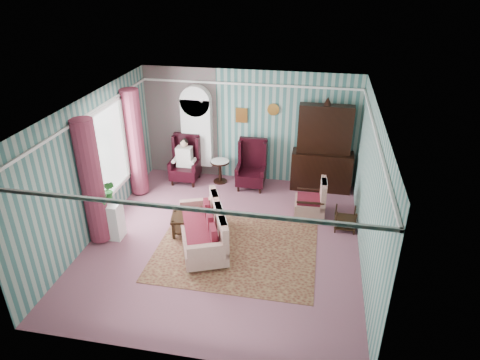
% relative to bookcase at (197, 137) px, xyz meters
% --- Properties ---
extents(floor, '(6.00, 6.00, 0.00)m').
position_rel_bookcase_xyz_m(floor, '(1.35, -2.84, -1.12)').
color(floor, '#884F5D').
rests_on(floor, ground).
extents(room_shell, '(5.53, 6.02, 2.91)m').
position_rel_bookcase_xyz_m(room_shell, '(0.73, -2.66, 0.89)').
color(room_shell, '#3B6D67').
rests_on(room_shell, ground).
extents(bookcase, '(0.80, 0.28, 2.24)m').
position_rel_bookcase_xyz_m(bookcase, '(0.00, 0.00, 0.00)').
color(bookcase, silver).
rests_on(bookcase, floor).
extents(dresser_hutch, '(1.50, 0.56, 2.36)m').
position_rel_bookcase_xyz_m(dresser_hutch, '(3.25, -0.12, 0.06)').
color(dresser_hutch, black).
rests_on(dresser_hutch, floor).
extents(wingback_left, '(0.76, 0.80, 1.25)m').
position_rel_bookcase_xyz_m(wingback_left, '(-0.25, -0.39, -0.50)').
color(wingback_left, black).
rests_on(wingback_left, floor).
extents(wingback_right, '(0.76, 0.80, 1.25)m').
position_rel_bookcase_xyz_m(wingback_right, '(1.50, -0.39, -0.50)').
color(wingback_right, black).
rests_on(wingback_right, floor).
extents(seated_woman, '(0.44, 0.40, 1.18)m').
position_rel_bookcase_xyz_m(seated_woman, '(-0.25, -0.39, -0.53)').
color(seated_woman, silver).
rests_on(seated_woman, floor).
extents(round_side_table, '(0.50, 0.50, 0.60)m').
position_rel_bookcase_xyz_m(round_side_table, '(0.65, -0.24, -0.82)').
color(round_side_table, black).
rests_on(round_side_table, floor).
extents(nest_table, '(0.45, 0.38, 0.54)m').
position_rel_bookcase_xyz_m(nest_table, '(3.82, -1.94, -0.85)').
color(nest_table, black).
rests_on(nest_table, floor).
extents(plant_stand, '(0.55, 0.35, 0.80)m').
position_rel_bookcase_xyz_m(plant_stand, '(-1.05, -3.14, -0.72)').
color(plant_stand, white).
rests_on(plant_stand, floor).
extents(rug, '(3.20, 2.60, 0.01)m').
position_rel_bookcase_xyz_m(rug, '(1.65, -3.14, -1.11)').
color(rug, '#471D17').
rests_on(rug, floor).
extents(sofa, '(1.52, 2.04, 0.96)m').
position_rel_bookcase_xyz_m(sofa, '(0.95, -3.10, -0.64)').
color(sofa, '#C0B995').
rests_on(sofa, floor).
extents(floral_armchair, '(0.81, 0.78, 0.90)m').
position_rel_bookcase_xyz_m(floral_armchair, '(3.04, -1.50, -0.67)').
color(floral_armchair, beige).
rests_on(floral_armchair, floor).
extents(coffee_table, '(0.94, 0.68, 0.43)m').
position_rel_bookcase_xyz_m(coffee_table, '(0.62, -2.71, -0.90)').
color(coffee_table, black).
rests_on(coffee_table, floor).
extents(potted_plant_a, '(0.34, 0.29, 0.38)m').
position_rel_bookcase_xyz_m(potted_plant_a, '(-1.06, -3.28, -0.13)').
color(potted_plant_a, '#214E18').
rests_on(potted_plant_a, plant_stand).
extents(potted_plant_b, '(0.27, 0.22, 0.47)m').
position_rel_bookcase_xyz_m(potted_plant_b, '(-1.03, -3.00, -0.09)').
color(potted_plant_b, '#23581B').
rests_on(potted_plant_b, plant_stand).
extents(potted_plant_c, '(0.24, 0.24, 0.43)m').
position_rel_bookcase_xyz_m(potted_plant_c, '(-1.18, -3.12, -0.10)').
color(potted_plant_c, '#255119').
rests_on(potted_plant_c, plant_stand).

